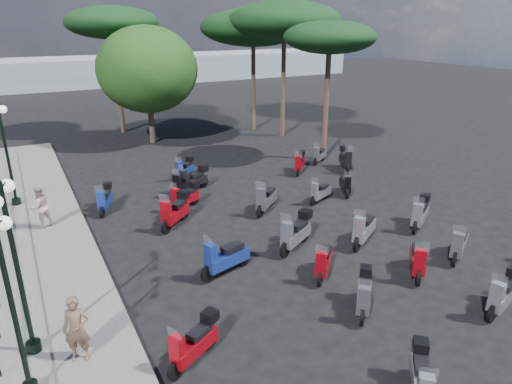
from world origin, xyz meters
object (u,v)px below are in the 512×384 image
woman (77,329)px  scooter_21 (345,185)px  scooter_16 (193,180)px  broadleaf_tree (147,70)px  scooter_15 (363,230)px  pine_1 (253,28)px  scooter_2 (194,344)px  scooter_10 (266,200)px  pine_3 (330,38)px  lamp_post_0 (11,301)px  scooter_9 (225,259)px  scooter_5 (105,200)px  scooter_13 (364,294)px  scooter_23 (300,163)px  scooter_19 (503,294)px  scooter_8 (323,263)px  scooter_14 (296,233)px  scooter_29 (319,155)px  pine_0 (284,21)px  lamp_post_1 (16,260)px  scooter_28 (345,160)px  scooter_26 (459,245)px  scooter_4 (185,197)px  scooter_3 (175,211)px  scooter_6 (421,379)px  scooter_27 (420,214)px  scooter_11 (183,184)px  scooter_17 (185,169)px  scooter_20 (418,260)px  lamp_post_2 (6,147)px  pedestrian_far (40,207)px  pine_2 (112,23)px

woman → scooter_21: woman is taller
scooter_16 → broadleaf_tree: broadleaf_tree is taller
scooter_15 → pine_1: (4.74, 16.67, 6.03)m
scooter_2 → scooter_10: scooter_10 is taller
pine_3 → lamp_post_0: bearing=-144.1°
scooter_15 → scooter_9: bearing=53.4°
scooter_5 → scooter_9: 6.83m
scooter_13 → scooter_23: size_ratio=0.99×
scooter_9 → scooter_19: (5.44, -5.00, -0.00)m
scooter_8 → scooter_14: bearing=-51.9°
scooter_8 → scooter_2: bearing=64.4°
scooter_29 → pine_0: 8.96m
scooter_2 → lamp_post_1: bearing=29.3°
scooter_14 → scooter_28: size_ratio=1.03×
scooter_26 → scooter_4: bearing=7.2°
pine_0 → pine_3: bearing=-97.5°
pine_0 → scooter_16: bearing=-141.9°
scooter_3 → scooter_6: 10.11m
broadleaf_tree → pine_1: bearing=1.7°
scooter_19 → scooter_21: size_ratio=1.22×
scooter_29 → broadleaf_tree: broadleaf_tree is taller
broadleaf_tree → pine_3: size_ratio=0.97×
scooter_3 → scooter_27: bearing=-161.2°
lamp_post_0 → pine_1: 24.31m
scooter_8 → scooter_10: scooter_10 is taller
scooter_14 → scooter_15: size_ratio=1.04×
scooter_13 → pine_1: (7.22, 19.58, 6.06)m
scooter_11 → lamp_post_1: bearing=99.7°
scooter_17 → scooter_20: bearing=151.9°
lamp_post_2 → pine_3: bearing=-20.6°
scooter_5 → pine_3: 13.20m
scooter_15 → scooter_16: size_ratio=1.00×
pedestrian_far → scooter_16: bearing=170.5°
scooter_5 → scooter_21: (9.36, -2.96, -0.07)m
scooter_6 → scooter_13: scooter_13 is taller
lamp_post_2 → scooter_29: lamp_post_2 is taller
scooter_16 → pine_1: (7.88, 9.26, 6.03)m
scooter_2 → scooter_15: 7.44m
scooter_5 → scooter_23: scooter_5 is taller
woman → pine_1: size_ratio=0.20×
scooter_6 → pine_0: size_ratio=0.15×
scooter_14 → pine_3: (6.96, 7.99, 5.60)m
scooter_13 → scooter_20: size_ratio=0.94×
lamp_post_0 → scooter_11: (6.47, 9.23, -1.80)m
pine_2 → pedestrian_far: bearing=-113.3°
scooter_15 → scooter_3: bearing=17.4°
lamp_post_0 → lamp_post_2: 10.98m
scooter_14 → scooter_28: scooter_14 is taller
scooter_23 → scooter_28: size_ratio=0.78×
scooter_3 → scooter_11: (1.32, 2.85, -0.10)m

